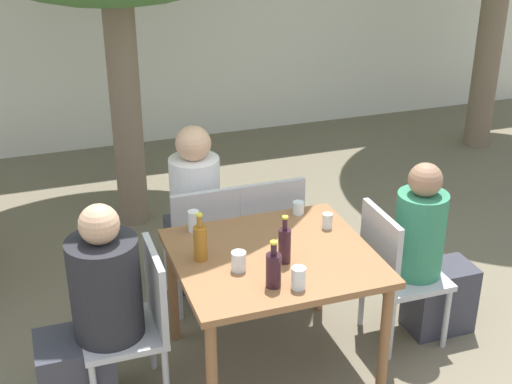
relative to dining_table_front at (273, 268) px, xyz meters
name	(u,v)px	position (x,y,z in m)	size (l,w,h in m)	color
ground_plane	(272,363)	(0.00, 0.00, -0.66)	(30.00, 30.00, 0.00)	#706651
cafe_building_wall	(136,9)	(0.00, 3.97, 0.74)	(10.00, 0.08, 2.80)	white
dining_table_front	(273,268)	(0.00, 0.00, 0.00)	(1.10, 1.00, 0.75)	brown
patio_chair_0	(137,318)	(-0.78, 0.00, -0.16)	(0.44, 0.44, 0.90)	#B2B2B7
patio_chair_1	(395,268)	(0.78, 0.00, -0.16)	(0.44, 0.44, 0.90)	#B2B2B7
patio_chair_2	(202,239)	(-0.22, 0.73, -0.16)	(0.44, 0.44, 0.90)	#B2B2B7
patio_chair_3	(266,229)	(0.22, 0.73, -0.16)	(0.44, 0.44, 0.90)	#B2B2B7
person_seated_0	(93,320)	(-1.01, 0.00, -0.12)	(0.59, 0.37, 1.21)	#383842
person_seated_1	(429,261)	(1.02, 0.00, -0.15)	(0.55, 0.30, 1.17)	#383842
person_seated_2	(193,217)	(-0.22, 0.96, -0.11)	(0.33, 0.56, 1.24)	#383842
wine_bottle_0	(285,244)	(0.03, -0.10, 0.20)	(0.07, 0.07, 0.28)	#331923
wine_bottle_1	(274,269)	(-0.11, -0.31, 0.19)	(0.08, 0.08, 0.26)	#331923
amber_bottle_2	(200,242)	(-0.40, 0.08, 0.20)	(0.07, 0.07, 0.28)	#9E661E
drinking_glass_0	(299,278)	(0.00, -0.37, 0.15)	(0.08, 0.08, 0.12)	white
drinking_glass_1	(327,221)	(0.41, 0.19, 0.14)	(0.06, 0.06, 0.09)	silver
drinking_glass_2	(239,261)	(-0.23, -0.10, 0.15)	(0.08, 0.08, 0.11)	white
drinking_glass_3	(194,221)	(-0.35, 0.41, 0.16)	(0.07, 0.07, 0.13)	white
drinking_glass_4	(298,208)	(0.32, 0.42, 0.13)	(0.07, 0.07, 0.08)	silver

